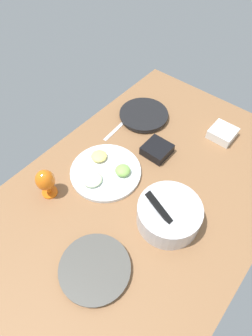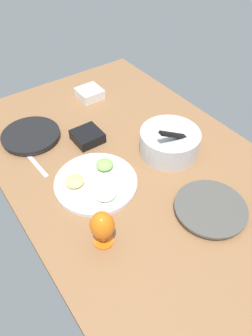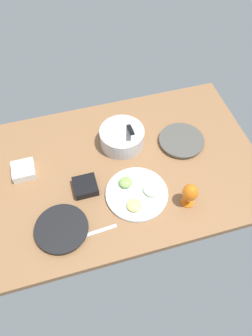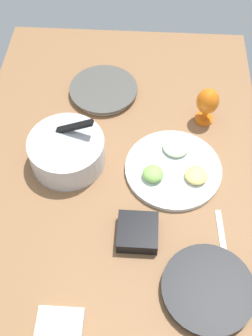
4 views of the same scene
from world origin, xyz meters
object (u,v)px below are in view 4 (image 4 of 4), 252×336
(square_bowl_white, at_px, (59,332))
(square_bowl_black, at_px, (138,232))
(dinner_plate_right, at_px, (104,90))
(fruit_platter, at_px, (173,168))
(hurricane_glass_orange, at_px, (208,103))
(dinner_plate_left, at_px, (208,289))
(mixing_bowl, at_px, (67,151))

(square_bowl_white, bearing_deg, square_bowl_black, -32.36)
(dinner_plate_right, relative_size, fruit_platter, 0.81)
(fruit_platter, relative_size, hurricane_glass_orange, 2.21)
(dinner_plate_left, height_order, fruit_platter, fruit_platter)
(mixing_bowl, bearing_deg, dinner_plate_right, -15.07)
(mixing_bowl, distance_m, hurricane_glass_orange, 0.53)
(dinner_plate_left, height_order, hurricane_glass_orange, hurricane_glass_orange)
(dinner_plate_left, bearing_deg, square_bowl_black, 51.70)
(fruit_platter, xyz_separation_m, hurricane_glass_orange, (0.24, -0.12, 0.08))
(dinner_plate_right, xyz_separation_m, mixing_bowl, (-0.34, 0.09, 0.04))
(dinner_plate_right, distance_m, square_bowl_white, 0.93)
(mixing_bowl, xyz_separation_m, square_bowl_black, (-0.28, -0.25, -0.03))
(mixing_bowl, distance_m, square_bowl_white, 0.59)
(square_bowl_white, bearing_deg, mixing_bowl, 5.75)
(hurricane_glass_orange, height_order, square_bowl_white, hurricane_glass_orange)
(dinner_plate_left, distance_m, fruit_platter, 0.43)
(square_bowl_black, bearing_deg, mixing_bowl, 42.73)
(hurricane_glass_orange, distance_m, square_bowl_black, 0.55)
(dinner_plate_left, xyz_separation_m, mixing_bowl, (0.44, 0.46, 0.04))
(square_bowl_white, relative_size, square_bowl_black, 0.99)
(dinner_plate_left, height_order, dinner_plate_right, dinner_plate_left)
(dinner_plate_left, distance_m, square_bowl_black, 0.27)
(square_bowl_white, bearing_deg, dinner_plate_left, -70.29)
(dinner_plate_right, distance_m, square_bowl_black, 0.64)
(dinner_plate_left, relative_size, square_bowl_black, 2.15)
(fruit_platter, bearing_deg, hurricane_glass_orange, -25.92)
(dinner_plate_left, bearing_deg, square_bowl_white, 109.71)
(dinner_plate_left, xyz_separation_m, dinner_plate_right, (0.78, 0.37, -0.00))
(dinner_plate_left, distance_m, square_bowl_white, 0.43)
(mixing_bowl, xyz_separation_m, fruit_platter, (-0.02, -0.37, -0.04))
(hurricane_glass_orange, bearing_deg, square_bowl_black, 155.20)
(dinner_plate_right, height_order, square_bowl_white, square_bowl_white)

